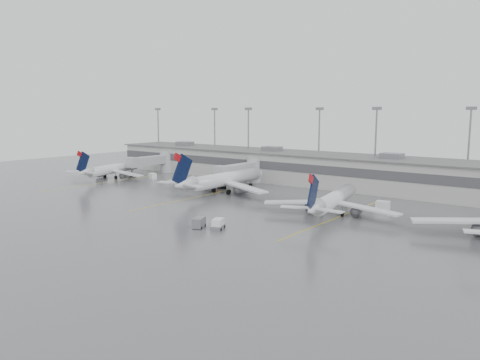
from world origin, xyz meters
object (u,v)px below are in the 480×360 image
Objects in this scene: jet_mid_left at (222,179)px; baggage_tug at (218,225)px; jet_far_left at (111,169)px; jet_mid_right at (333,200)px.

jet_mid_left is 10.33× the size of baggage_tug.
baggage_tug is at bearing -51.83° from jet_mid_left.
jet_far_left is 73.26m from jet_mid_right.
jet_mid_left is 34.87m from baggage_tug.
jet_far_left is 0.83× the size of jet_mid_left.
jet_far_left is 0.95× the size of jet_mid_right.
jet_far_left is 68.29m from baggage_tug.
baggage_tug is (-10.01, -21.80, -2.25)m from jet_mid_right.
baggage_tug is at bearing -36.89° from jet_far_left.
baggage_tug is at bearing -125.19° from jet_mid_right.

